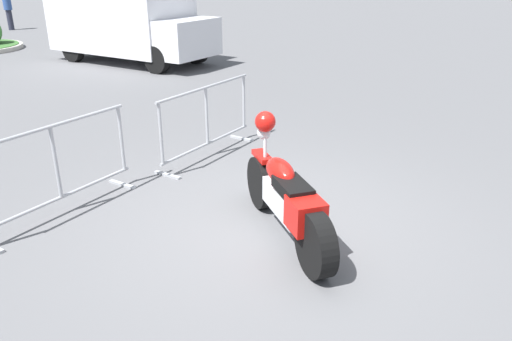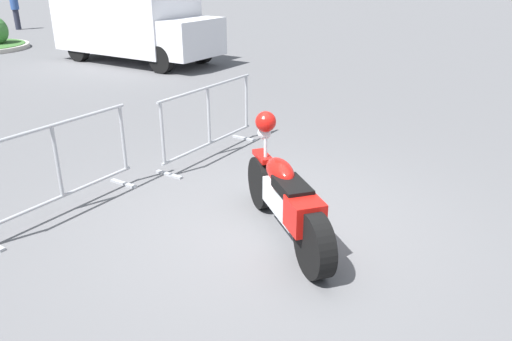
{
  "view_description": "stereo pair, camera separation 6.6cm",
  "coord_description": "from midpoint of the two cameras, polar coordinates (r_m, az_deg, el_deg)",
  "views": [
    {
      "loc": [
        -3.87,
        -3.04,
        2.69
      ],
      "look_at": [
        -0.06,
        0.07,
        0.65
      ],
      "focal_mm": 35.0,
      "sensor_mm": 36.0,
      "label": 1
    },
    {
      "loc": [
        -3.83,
        -3.09,
        2.69
      ],
      "look_at": [
        -0.06,
        0.07,
        0.65
      ],
      "focal_mm": 35.0,
      "sensor_mm": 36.0,
      "label": 2
    }
  ],
  "objects": [
    {
      "name": "pedestrian",
      "position": [
        25.24,
        -26.56,
        16.27
      ],
      "size": [
        0.42,
        0.42,
        1.69
      ],
      "rotation": [
        0.0,
        0.0,
        2.87
      ],
      "color": "#262838",
      "rests_on": "ground"
    },
    {
      "name": "motorcycle",
      "position": [
        5.18,
        3.07,
        -3.05
      ],
      "size": [
        1.28,
        1.88,
        1.2
      ],
      "rotation": [
        0.0,
        0.0,
        1.01
      ],
      "color": "black",
      "rests_on": "ground"
    },
    {
      "name": "crowd_barrier_far",
      "position": [
        7.42,
        -5.9,
        5.66
      ],
      "size": [
        2.06,
        0.67,
        1.07
      ],
      "rotation": [
        0.0,
        0.0,
        0.12
      ],
      "color": "#9EA0A5",
      "rests_on": "ground"
    },
    {
      "name": "ground_plane",
      "position": [
        5.61,
        0.63,
        -6.14
      ],
      "size": [
        120.0,
        120.0,
        0.0
      ],
      "primitive_type": "plane",
      "color": "#5B5B5E"
    },
    {
      "name": "crowd_barrier_near",
      "position": [
        6.07,
        -22.09,
        0.17
      ],
      "size": [
        2.06,
        0.67,
        1.07
      ],
      "rotation": [
        0.0,
        0.0,
        0.12
      ],
      "color": "#9EA0A5",
      "rests_on": "ground"
    },
    {
      "name": "delivery_van",
      "position": [
        15.48,
        -14.76,
        16.45
      ],
      "size": [
        2.58,
        5.21,
        2.31
      ],
      "rotation": [
        0.0,
        0.0,
        -1.44
      ],
      "color": "silver",
      "rests_on": "ground"
    }
  ]
}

